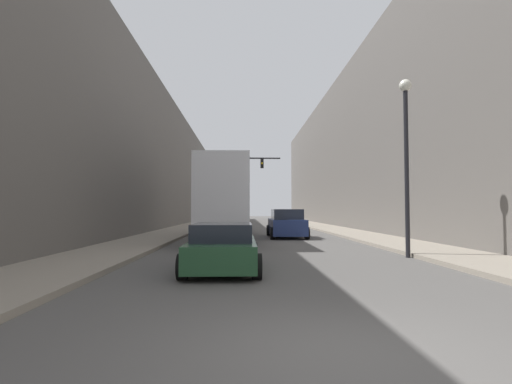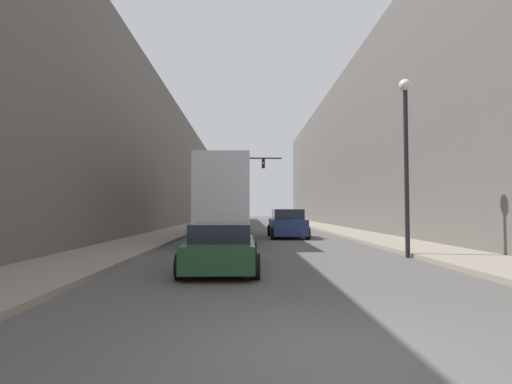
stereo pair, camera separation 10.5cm
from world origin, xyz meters
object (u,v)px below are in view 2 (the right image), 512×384
(suv_car, at_px, (287,224))
(street_lamp, at_px, (406,142))
(sedan_car, at_px, (222,247))
(traffic_signal_gantry, at_px, (228,175))
(semi_truck, at_px, (228,198))

(suv_car, xyz_separation_m, street_lamp, (3.22, -10.44, 3.34))
(suv_car, bearing_deg, sedan_car, -103.87)
(traffic_signal_gantry, distance_m, street_lamp, 25.16)
(suv_car, bearing_deg, semi_truck, -164.44)
(sedan_car, relative_size, suv_car, 0.96)
(suv_car, relative_size, traffic_signal_gantry, 0.67)
(traffic_signal_gantry, bearing_deg, semi_truck, -87.39)
(suv_car, bearing_deg, street_lamp, -72.84)
(sedan_car, xyz_separation_m, traffic_signal_gantry, (-1.04, 26.66, 4.34))
(suv_car, height_order, traffic_signal_gantry, traffic_signal_gantry)
(sedan_car, height_order, suv_car, suv_car)
(suv_car, bearing_deg, traffic_signal_gantry, 107.51)
(sedan_car, relative_size, street_lamp, 0.71)
(semi_truck, bearing_deg, traffic_signal_gantry, 92.61)
(street_lamp, bearing_deg, traffic_signal_gantry, 107.36)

